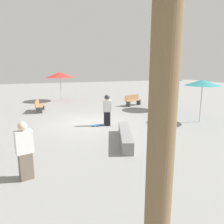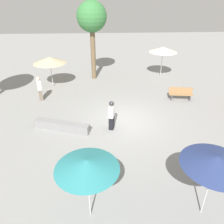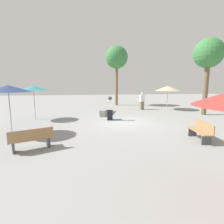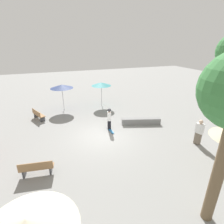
% 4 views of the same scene
% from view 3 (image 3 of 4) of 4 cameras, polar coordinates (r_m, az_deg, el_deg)
% --- Properties ---
extents(ground_plane, '(60.00, 60.00, 0.00)m').
position_cam_3_polar(ground_plane, '(11.65, 3.96, -3.39)').
color(ground_plane, gray).
extents(skater_main, '(0.50, 0.36, 1.68)m').
position_cam_3_polar(skater_main, '(12.14, -0.66, 1.48)').
color(skater_main, black).
rests_on(skater_main, ground_plane).
extents(skateboard, '(0.80, 0.22, 0.07)m').
position_cam_3_polar(skateboard, '(12.33, 1.36, -2.39)').
color(skateboard, teal).
rests_on(skateboard, ground_plane).
extents(concrete_ledge, '(1.35, 3.06, 0.49)m').
position_cam_3_polar(concrete_ledge, '(14.87, -1.98, 0.33)').
color(concrete_ledge, gray).
rests_on(concrete_ledge, ground_plane).
extents(bench_near, '(0.67, 1.65, 0.85)m').
position_cam_3_polar(bench_near, '(8.88, 26.93, -5.54)').
color(bench_near, '#47474C').
rests_on(bench_near, ground_plane).
extents(bench_far, '(1.64, 1.06, 0.85)m').
position_cam_3_polar(bench_far, '(7.46, -24.84, -8.07)').
color(bench_far, '#47474C').
rests_on(bench_far, ground_plane).
extents(shade_umbrella_tan, '(2.46, 2.46, 2.34)m').
position_cam_3_polar(shade_umbrella_tan, '(18.11, 17.75, 7.37)').
color(shade_umbrella_tan, '#B7B7BC').
rests_on(shade_umbrella_tan, ground_plane).
extents(shade_umbrella_teal, '(1.95, 1.95, 2.41)m').
position_cam_3_polar(shade_umbrella_teal, '(13.39, -24.29, 7.17)').
color(shade_umbrella_teal, '#B7B7BC').
rests_on(shade_umbrella_teal, ground_plane).
extents(shade_umbrella_navy, '(2.09, 2.09, 2.47)m').
position_cam_3_polar(shade_umbrella_navy, '(9.82, -30.84, 6.58)').
color(shade_umbrella_navy, '#B7B7BC').
rests_on(shade_umbrella_navy, ground_plane).
extents(palm_tree_left, '(2.59, 2.59, 6.87)m').
position_cam_3_polar(palm_tree_left, '(21.16, 1.52, 17.18)').
color(palm_tree_left, brown).
rests_on(palm_tree_left, ground_plane).
extents(palm_tree_center_right, '(2.32, 2.32, 6.09)m').
position_cam_3_polar(palm_tree_center_right, '(16.37, 28.95, 16.01)').
color(palm_tree_center_right, brown).
rests_on(palm_tree_center_right, ground_plane).
extents(bystander_watching, '(0.52, 0.38, 1.69)m').
position_cam_3_polar(bystander_watching, '(17.58, 9.77, 3.54)').
color(bystander_watching, '#726656').
rests_on(bystander_watching, ground_plane).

